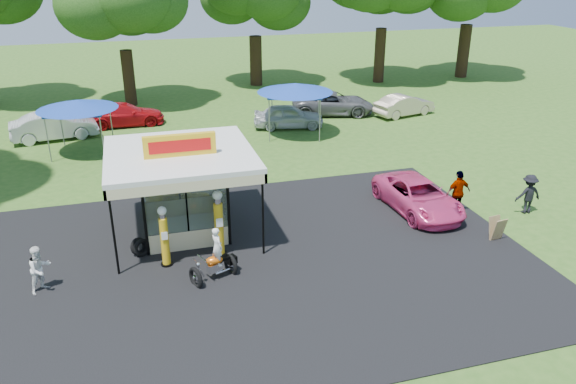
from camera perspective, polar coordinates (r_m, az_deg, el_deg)
name	(u,v)px	position (r m, az deg, el deg)	size (l,w,h in m)	color
ground	(265,292)	(18.51, -2.33, -10.15)	(120.00, 120.00, 0.00)	#315A1C
asphalt_apron	(252,262)	(20.17, -3.71, -7.09)	(20.00, 14.00, 0.04)	black
gas_station_kiosk	(182,191)	(21.79, -10.69, 0.11)	(5.40, 5.40, 4.18)	white
gas_pump_left	(165,238)	(19.87, -12.44, -4.58)	(0.43, 0.43, 2.28)	black
gas_pump_right	(219,225)	(20.16, -7.04, -3.34)	(0.48, 0.48, 2.56)	black
motorcycle	(216,258)	(19.01, -7.32, -6.71)	(1.71, 1.29, 1.94)	black
spare_tires	(140,247)	(21.11, -14.78, -5.43)	(0.85, 0.76, 0.69)	black
a_frame_sign	(497,229)	(22.83, 20.45, -3.54)	(0.55, 0.53, 0.94)	#593819
kiosk_car	(179,200)	(24.33, -11.03, -0.76)	(1.13, 2.82, 0.96)	gold
pink_sedan	(418,196)	(24.37, 13.07, -0.41)	(2.23, 4.84, 1.34)	#E43D7F
spectator_west	(40,269)	(19.85, -23.90, -7.17)	(0.78, 0.61, 1.61)	white
spectator_east_a	(528,194)	(25.55, 23.24, -0.19)	(1.11, 0.64, 1.72)	black
spectator_east_b	(458,192)	(24.45, 16.91, -0.03)	(1.12, 0.47, 1.91)	gray
bg_car_a	(54,126)	(35.85, -22.67, 6.19)	(1.69, 4.85, 1.60)	silver
bg_car_b	(124,114)	(37.41, -16.33, 7.58)	(2.01, 4.95, 1.44)	#B90E14
bg_car_c	(289,116)	(35.43, 0.06, 7.71)	(1.75, 4.35, 1.48)	silver
bg_car_d	(333,103)	(38.65, 4.58, 8.99)	(2.55, 5.53, 1.54)	#58585B
bg_car_e	(404,105)	(39.05, 11.73, 8.63)	(1.49, 4.28, 1.41)	#C3B195
tent_west	(77,105)	(32.32, -20.63, 8.28)	(4.24, 4.24, 2.96)	gray
tent_east	(295,88)	(33.54, 0.72, 10.51)	(4.48, 4.48, 3.13)	gray
oak_far_c	(120,3)	(41.65, -16.66, 17.89)	(9.38, 9.38, 11.06)	black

